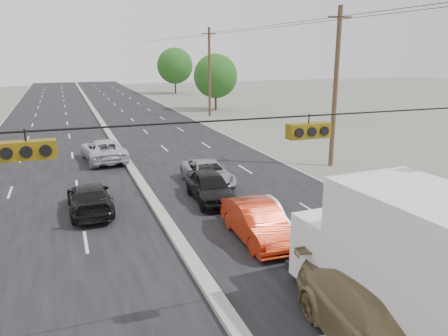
% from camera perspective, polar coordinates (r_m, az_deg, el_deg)
% --- Properties ---
extents(road_surface, '(20.00, 160.00, 0.02)m').
position_cam_1_polar(road_surface, '(39.54, -14.55, 3.83)').
color(road_surface, black).
rests_on(road_surface, ground).
extents(center_median, '(0.50, 160.00, 0.20)m').
position_cam_1_polar(center_median, '(39.52, -14.56, 3.98)').
color(center_median, gray).
rests_on(center_median, ground).
extents(utility_pole_right_b, '(1.60, 0.30, 10.00)m').
position_cam_1_polar(utility_pole_right_b, '(28.84, 14.35, 10.19)').
color(utility_pole_right_b, '#422D1E').
rests_on(utility_pole_right_b, ground).
extents(utility_pole_right_c, '(1.60, 0.30, 10.00)m').
position_cam_1_polar(utility_pole_right_c, '(51.40, -1.92, 12.46)').
color(utility_pole_right_c, '#422D1E').
rests_on(utility_pole_right_c, ground).
extents(traffic_signals, '(25.00, 0.30, 0.54)m').
position_cam_1_polar(traffic_signals, '(10.28, 10.49, 5.01)').
color(traffic_signals, black).
rests_on(traffic_signals, ground).
extents(tree_right_mid, '(5.60, 5.60, 7.14)m').
position_cam_1_polar(tree_right_mid, '(56.97, -1.11, 11.92)').
color(tree_right_mid, '#382619').
rests_on(tree_right_mid, ground).
extents(tree_right_far, '(6.40, 6.40, 8.16)m').
position_cam_1_polar(tree_right_far, '(81.18, -6.43, 13.13)').
color(tree_right_far, '#382619').
rests_on(tree_right_far, ground).
extents(box_truck, '(3.18, 8.03, 4.00)m').
position_cam_1_polar(box_truck, '(12.02, 24.27, -11.96)').
color(box_truck, black).
rests_on(box_truck, ground).
extents(tan_sedan, '(2.84, 6.04, 1.70)m').
position_cam_1_polar(tan_sedan, '(11.87, 19.89, -18.50)').
color(tan_sedan, olive).
rests_on(tan_sedan, ground).
extents(red_sedan, '(1.70, 4.59, 1.50)m').
position_cam_1_polar(red_sedan, '(17.33, 4.38, -7.09)').
color(red_sedan, '#AE230A').
rests_on(red_sedan, ground).
extents(queue_car_a, '(1.98, 4.48, 1.50)m').
position_cam_1_polar(queue_car_a, '(21.73, -1.84, -2.47)').
color(queue_car_a, black).
rests_on(queue_car_a, ground).
extents(queue_car_b, '(1.71, 4.08, 1.31)m').
position_cam_1_polar(queue_car_b, '(18.07, 5.02, -6.48)').
color(queue_car_b, white).
rests_on(queue_car_b, ground).
extents(queue_car_c, '(2.40, 4.90, 1.34)m').
position_cam_1_polar(queue_car_c, '(24.39, -2.17, -0.73)').
color(queue_car_c, gray).
rests_on(queue_car_c, ground).
extents(queue_car_d, '(2.21, 4.99, 1.42)m').
position_cam_1_polar(queue_car_d, '(19.71, 22.71, -5.61)').
color(queue_car_d, navy).
rests_on(queue_car_d, ground).
extents(oncoming_near, '(1.98, 4.71, 1.36)m').
position_cam_1_polar(oncoming_near, '(21.18, -17.16, -3.81)').
color(oncoming_near, black).
rests_on(oncoming_near, ground).
extents(oncoming_far, '(2.93, 5.58, 1.50)m').
position_cam_1_polar(oncoming_far, '(30.94, -15.47, 2.23)').
color(oncoming_far, '#B7B9BF').
rests_on(oncoming_far, ground).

